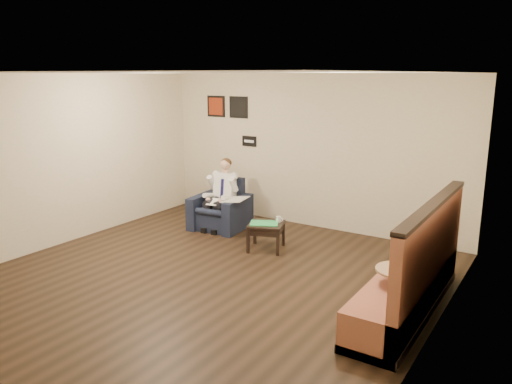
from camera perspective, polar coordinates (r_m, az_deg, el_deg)
The scene contains 18 objects.
ground at distance 7.13m, azimuth -5.28°, elevation -9.71°, with size 6.00×6.00×0.00m, color black.
wall_back at distance 9.21m, azimuth 6.07°, elevation 4.62°, with size 6.00×0.02×2.80m, color beige.
wall_left at distance 8.85m, azimuth -21.04°, elevation 3.45°, with size 0.02×6.00×2.80m, color beige.
wall_right at distance 5.44m, azimuth 20.24°, elevation -2.24°, with size 0.02×6.00×2.80m, color beige.
ceiling at distance 6.56m, azimuth -5.81°, elevation 13.42°, with size 6.00×6.00×0.02m, color white.
seating_sign at distance 9.83m, azimuth -0.77°, elevation 5.83°, with size 0.32×0.02×0.20m, color black.
art_print_left at distance 10.23m, azimuth -4.58°, elevation 9.74°, with size 0.42×0.03×0.42m, color maroon.
art_print_right at distance 9.91m, azimuth -2.01°, elevation 9.66°, with size 0.42×0.03×0.42m, color black.
armchair at distance 9.20m, azimuth -4.13°, elevation -1.44°, with size 0.92×0.92×0.89m, color black.
seated_man at distance 9.06m, azimuth -4.51°, elevation -0.60°, with size 0.58×0.87×1.22m, color white, non-canonical shape.
lap_papers at distance 8.99m, azimuth -4.82°, elevation -1.12°, with size 0.20×0.29×0.01m, color white.
newspaper at distance 8.90m, azimuth -2.39°, elevation -0.85°, with size 0.39×0.48×0.01m, color silver.
side_table at distance 8.11m, azimuth 1.17°, elevation -5.08°, with size 0.54×0.54×0.44m, color black.
green_folder at distance 8.03m, azimuth 0.94°, elevation -3.58°, with size 0.44×0.31×0.01m, color #26C05A.
coffee_mug at distance 8.11m, azimuth 2.57°, elevation -3.12°, with size 0.08×0.08×0.09m, color white.
smartphone at distance 8.18m, azimuth 1.74°, elevation -3.27°, with size 0.14×0.07×0.01m, color black.
banquette at distance 6.18m, azimuth 16.95°, elevation -7.15°, with size 0.64×2.66×1.36m, color #96513A.
cafe_table at distance 5.99m, azimuth 15.86°, elevation -11.38°, with size 0.53×0.53×0.66m, color #9D7755.
Camera 1 is at (4.07, -5.15, 2.78)m, focal length 35.00 mm.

